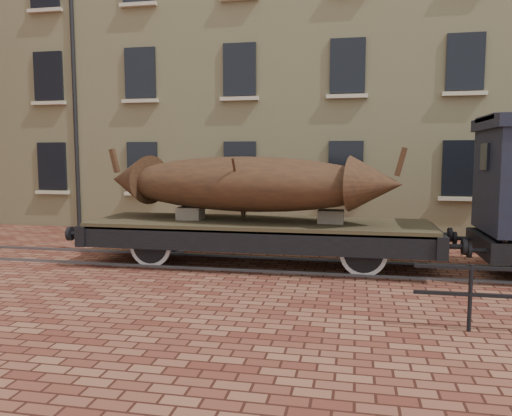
# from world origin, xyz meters

# --- Properties ---
(ground) EXTENTS (90.00, 90.00, 0.00)m
(ground) POSITION_xyz_m (0.00, 0.00, 0.00)
(ground) COLOR #59271C
(warehouse_cream) EXTENTS (40.00, 10.19, 14.00)m
(warehouse_cream) POSITION_xyz_m (3.00, 9.99, 7.00)
(warehouse_cream) COLOR beige
(warehouse_cream) RESTS_ON ground
(rail_track) EXTENTS (30.00, 1.52, 0.06)m
(rail_track) POSITION_xyz_m (0.00, 0.00, 0.03)
(rail_track) COLOR #59595E
(rail_track) RESTS_ON ground
(flatcar_wagon) EXTENTS (8.89, 2.41, 1.34)m
(flatcar_wagon) POSITION_xyz_m (-0.90, -0.00, 0.84)
(flatcar_wagon) COLOR #40371F
(flatcar_wagon) RESTS_ON ground
(iron_boat) EXTENTS (7.30, 2.88, 1.72)m
(iron_boat) POSITION_xyz_m (-1.26, 0.00, 1.93)
(iron_boat) COLOR #4A2D18
(iron_boat) RESTS_ON flatcar_wagon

